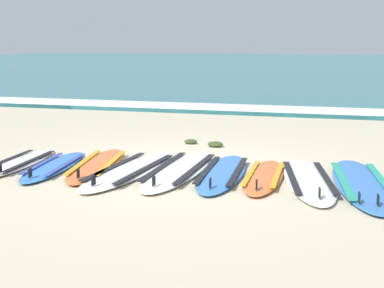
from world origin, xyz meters
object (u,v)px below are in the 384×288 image
surfboard_7 (308,180)px  surfboard_3 (130,170)px  surfboard_8 (362,183)px  surfboard_5 (222,173)px  surfboard_0 (19,163)px  surfboard_6 (264,176)px  surfboard_4 (179,170)px  surfboard_2 (97,165)px  surfboard_1 (54,166)px

surfboard_7 → surfboard_3: bearing=-177.6°
surfboard_8 → surfboard_5: bearing=178.1°
surfboard_5 → surfboard_8: (1.75, -0.06, 0.00)m
surfboard_3 → surfboard_5: bearing=7.7°
surfboard_7 → surfboard_8: bearing=0.7°
surfboard_0 → surfboard_6: bearing=2.6°
surfboard_3 → surfboard_6: same height
surfboard_0 → surfboard_4: (2.32, 0.22, -0.00)m
surfboard_3 → surfboard_5: 1.24m
surfboard_2 → surfboard_6: size_ratio=1.17×
surfboard_8 → surfboard_0: bearing=-178.2°
surfboard_0 → surfboard_1: bearing=-5.0°
surfboard_5 → surfboard_6: 0.56m
surfboard_0 → surfboard_6: (3.47, 0.16, -0.00)m
surfboard_0 → surfboard_8: same height
surfboard_5 → surfboard_8: size_ratio=0.85×
surfboard_1 → surfboard_8: (4.07, 0.20, 0.00)m
surfboard_1 → surfboard_7: bearing=3.1°
surfboard_8 → surfboard_7: bearing=-179.3°
surfboard_2 → surfboard_4: (1.19, 0.04, -0.00)m
surfboard_1 → surfboard_4: (1.72, 0.28, -0.00)m
surfboard_3 → surfboard_5: size_ratio=1.12×
surfboard_2 → surfboard_5: bearing=0.5°
surfboard_3 → surfboard_4: (0.63, 0.19, -0.00)m
surfboard_2 → surfboard_4: bearing=1.9°
surfboard_0 → surfboard_4: bearing=5.5°
surfboard_3 → surfboard_7: (2.35, 0.10, 0.00)m
surfboard_0 → surfboard_8: (4.67, 0.14, -0.00)m
surfboard_4 → surfboard_1: bearing=-170.9°
surfboard_3 → surfboard_0: bearing=-178.8°
surfboard_2 → surfboard_7: size_ratio=0.95×
surfboard_2 → surfboard_1: bearing=-156.0°
surfboard_0 → surfboard_2: size_ratio=0.89×
surfboard_5 → surfboard_6: bearing=-4.7°
surfboard_4 → surfboard_7: size_ratio=1.06×
surfboard_2 → surfboard_5: same height
surfboard_4 → surfboard_5: size_ratio=1.12×
surfboard_4 → surfboard_5: bearing=-2.1°
surfboard_1 → surfboard_5: size_ratio=0.87×
surfboard_2 → surfboard_3: 0.58m
surfboard_4 → surfboard_7: 1.71m
surfboard_0 → surfboard_2: bearing=9.4°
surfboard_5 → surfboard_7: size_ratio=0.94×
surfboard_1 → surfboard_6: same height
surfboard_6 → surfboard_3: bearing=-176.1°
surfboard_5 → surfboard_8: 1.75m
surfboard_2 → surfboard_7: (2.90, -0.05, -0.00)m
surfboard_0 → surfboard_7: size_ratio=0.84×
surfboard_0 → surfboard_5: size_ratio=0.89×
surfboard_0 → surfboard_3: same height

